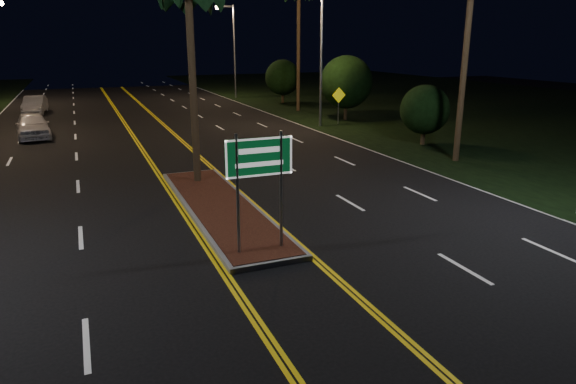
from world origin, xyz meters
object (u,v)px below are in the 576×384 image
streetlight_right_mid (316,40)px  median_island (220,207)px  car_near (32,123)px  highway_sign (259,168)px  shrub_near (425,110)px  streetlight_right_far (231,40)px  car_far (35,103)px  shrub_mid (346,82)px  shrub_far (283,77)px  warning_sign (339,100)px

streetlight_right_mid → median_island: bearing=-125.3°
car_near → highway_sign: bearing=-78.3°
streetlight_right_mid → shrub_near: bearing=-70.2°
streetlight_right_mid → shrub_near: size_ratio=2.73×
streetlight_right_far → car_far: bearing=-163.1°
highway_sign → shrub_mid: (14.00, 21.20, 0.32)m
streetlight_right_mid → shrub_far: 14.74m
highway_sign → streetlight_right_far: size_ratio=0.36×
streetlight_right_mid → streetlight_right_far: size_ratio=1.00×
shrub_near → shrub_mid: size_ratio=0.71×
car_far → highway_sign: bearing=-73.1°
highway_sign → shrub_mid: size_ratio=0.69×
median_island → shrub_near: size_ratio=3.11×
streetlight_right_far → warning_sign: 20.06m
car_far → shrub_near: bearing=-42.7°
median_island → warning_sign: bearing=50.8°
shrub_mid → shrub_far: (-0.20, 12.00, -0.39)m
highway_sign → shrub_mid: bearing=56.6°
median_island → car_near: 18.72m
median_island → shrub_mid: size_ratio=2.22×
streetlight_right_mid → highway_sign: bearing=-118.9°
shrub_mid → median_island: bearing=-129.5°
warning_sign → shrub_mid: bearing=43.7°
car_far → warning_sign: warning_sign is taller
shrub_far → warning_sign: bearing=-95.1°
streetlight_right_mid → car_far: 23.61m
streetlight_right_far → median_island: bearing=-106.9°
streetlight_right_far → car_near: size_ratio=1.70×
car_near → shrub_near: bearing=-32.9°
car_near → shrub_far: bearing=23.7°
shrub_far → car_near: bearing=-150.7°
streetlight_right_far → warning_sign: bearing=-84.2°
streetlight_right_mid → car_near: bearing=172.0°
shrub_mid → streetlight_right_far: bearing=100.7°
median_island → shrub_mid: shrub_mid is taller
streetlight_right_far → shrub_mid: size_ratio=1.95×
median_island → streetlight_right_far: bearing=73.1°
highway_sign → warning_sign: bearing=57.3°
shrub_near → car_far: bearing=132.8°
highway_sign → shrub_far: size_ratio=0.81×
median_island → streetlight_right_mid: 19.20m
shrub_near → shrub_far: size_ratio=0.83×
shrub_mid → car_far: shrub_mid is taller
median_island → car_far: 30.45m
median_island → warning_sign: size_ratio=4.07×
highway_sign → shrub_near: highway_sign is taller
streetlight_right_mid → streetlight_right_far: 20.00m
streetlight_right_mid → warning_sign: (1.99, 0.45, -4.01)m
car_far → warning_sign: 24.44m
car_near → warning_sign: 19.49m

